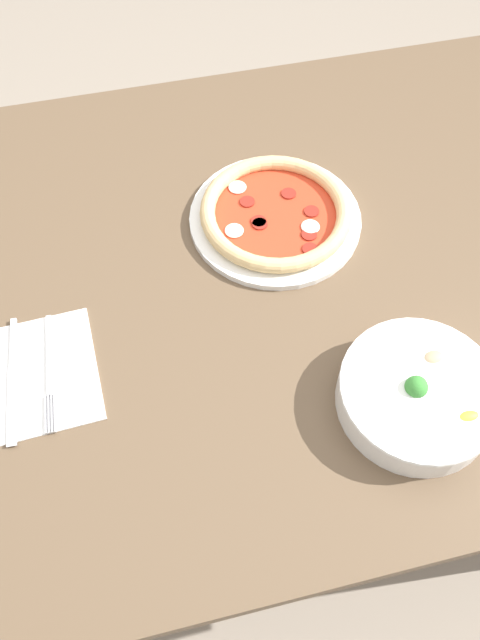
{
  "coord_description": "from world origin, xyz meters",
  "views": [
    {
      "loc": [
        0.18,
        0.6,
        1.59
      ],
      "look_at": [
        0.07,
        0.11,
        0.78
      ],
      "focal_mm": 35.0,
      "sensor_mm": 36.0,
      "label": 1
    }
  ],
  "objects_px": {
    "knife": "(13,373)",
    "bowl": "(418,393)",
    "fork": "(50,370)",
    "pizza": "(275,214)"
  },
  "relations": [
    {
      "from": "knife",
      "to": "fork",
      "type": "bearing_deg",
      "value": 85.59
    },
    {
      "from": "pizza",
      "to": "fork",
      "type": "height_order",
      "value": "pizza"
    },
    {
      "from": "fork",
      "to": "knife",
      "type": "distance_m",
      "value": 0.05
    },
    {
      "from": "bowl",
      "to": "fork",
      "type": "relative_size",
      "value": 1.15
    },
    {
      "from": "fork",
      "to": "knife",
      "type": "xyz_separation_m",
      "value": [
        0.05,
        -0.01,
        -0.0
      ]
    },
    {
      "from": "pizza",
      "to": "bowl",
      "type": "height_order",
      "value": "bowl"
    },
    {
      "from": "fork",
      "to": "pizza",
      "type": "bearing_deg",
      "value": 120.53
    },
    {
      "from": "pizza",
      "to": "knife",
      "type": "xyz_separation_m",
      "value": [
        0.45,
        0.2,
        -0.01
      ]
    },
    {
      "from": "knife",
      "to": "bowl",
      "type": "bearing_deg",
      "value": 75.5
    },
    {
      "from": "fork",
      "to": "knife",
      "type": "relative_size",
      "value": 0.93
    }
  ]
}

